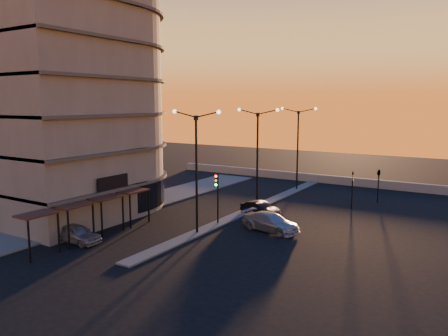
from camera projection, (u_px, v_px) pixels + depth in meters
ground at (197, 234)px, 33.69m from camera, size 120.00×120.00×0.00m
sidewalk_west at (133, 206)px, 42.50m from camera, size 5.00×40.00×0.12m
median at (257, 207)px, 42.10m from camera, size 1.20×36.00×0.12m
parapet at (330, 179)px, 54.46m from camera, size 44.00×0.50×1.00m
building at (69, 81)px, 39.21m from camera, size 14.35×17.08×25.00m
streetlamp_near at (196, 162)px, 32.86m from camera, size 4.32×0.32×9.51m
streetlamp_mid at (257, 150)px, 41.27m from camera, size 4.32×0.32×9.51m
streetlamp_far at (298, 142)px, 49.69m from camera, size 4.32×0.32×9.51m
traffic_light_main at (217, 191)px, 35.68m from camera, size 0.28×0.44×4.25m
signal_east_a at (352, 189)px, 41.03m from camera, size 0.13×0.16×3.60m
signal_east_b at (379, 173)px, 43.45m from camera, size 0.42×1.99×3.60m
car_hatchback at (77, 234)px, 31.45m from camera, size 3.98×1.69×1.34m
car_sedan at (260, 208)px, 39.13m from camera, size 3.92×2.13×1.23m
car_wagon at (271, 222)px, 34.32m from camera, size 5.16×2.88×1.41m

